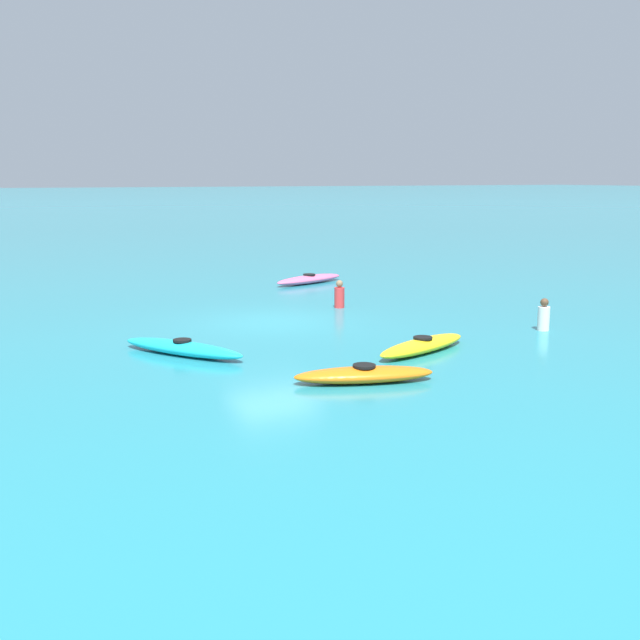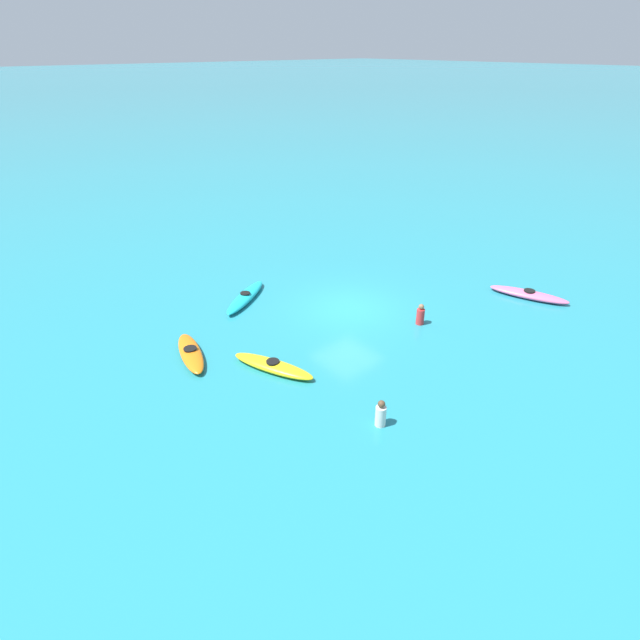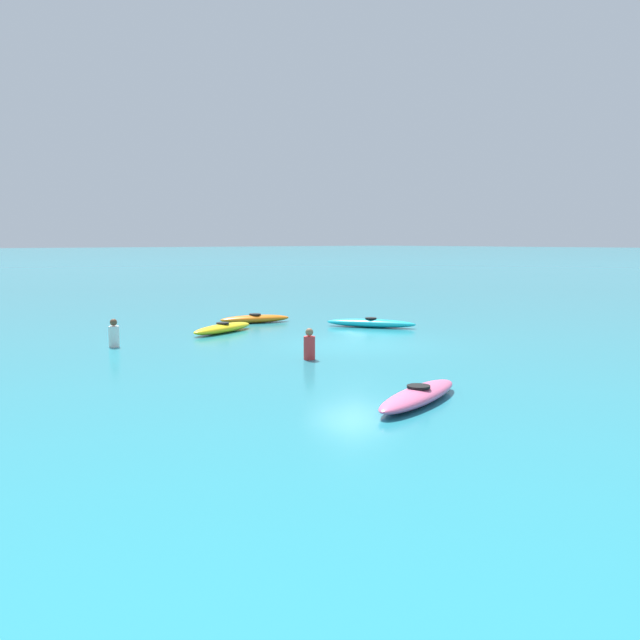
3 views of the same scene
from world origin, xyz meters
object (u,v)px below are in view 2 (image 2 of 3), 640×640
Objects in this scene: kayak_pink at (529,294)px; kayak_orange at (191,353)px; kayak_cyan at (245,297)px; kayak_yellow at (273,366)px; person_by_kayaks at (381,414)px; person_near_shore at (420,315)px.

kayak_orange is at bearing -21.60° from kayak_pink.
kayak_cyan is 1.03× the size of kayak_yellow.
kayak_pink is (-11.91, 2.80, -0.00)m from kayak_yellow.
kayak_orange is (1.74, -2.60, 0.00)m from kayak_yellow.
kayak_cyan is 5.65m from kayak_yellow.
kayak_yellow is at bearing -81.02° from person_by_kayaks.
person_near_shore is at bearing 169.50° from kayak_yellow.
person_near_shore is (-4.12, 6.36, 0.22)m from kayak_cyan.
kayak_yellow is at bearing 123.74° from kayak_orange.
person_by_kayaks is (-0.69, 4.39, 0.22)m from kayak_yellow.
person_near_shore is at bearing -16.32° from kayak_pink.
kayak_cyan is 0.96× the size of kayak_pink.
kayak_yellow is 0.94× the size of kayak_pink.
kayak_pink is 3.88× the size of person_near_shore.
kayak_pink is 3.88× the size of person_by_kayaks.
kayak_yellow and kayak_orange have the same top height.
kayak_yellow is 6.51m from person_near_shore.
kayak_pink is at bearing 166.78° from kayak_yellow.
person_near_shore reaches higher than kayak_cyan.
person_near_shore is 1.00× the size of person_by_kayaks.
kayak_orange is 0.86× the size of kayak_pink.
kayak_pink is at bearing 158.40° from kayak_orange.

